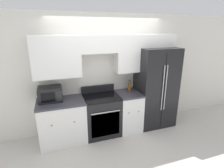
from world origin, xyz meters
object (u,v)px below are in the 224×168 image
microwave (50,94)px  bottle (129,87)px  oven_range (102,115)px  refrigerator (154,87)px

microwave → bottle: (1.73, 0.03, -0.04)m
oven_range → bottle: bearing=10.1°
oven_range → bottle: 0.91m
oven_range → refrigerator: (1.34, 0.06, 0.48)m
refrigerator → bottle: 0.63m
oven_range → refrigerator: 1.42m
refrigerator → microwave: bearing=179.1°
microwave → bottle: size_ratio=1.74×
bottle → oven_range: bearing=-169.9°
oven_range → refrigerator: refrigerator is taller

